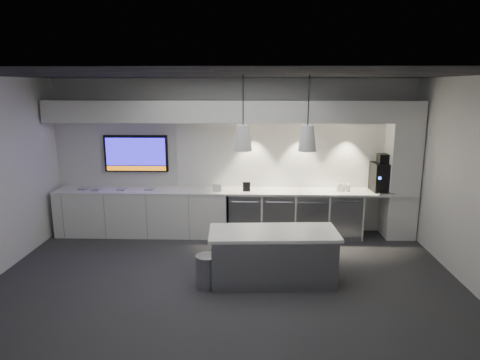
{
  "coord_description": "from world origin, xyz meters",
  "views": [
    {
      "loc": [
        0.39,
        -5.78,
        2.85
      ],
      "look_at": [
        0.18,
        1.1,
        1.34
      ],
      "focal_mm": 32.0,
      "sensor_mm": 36.0,
      "label": 1
    }
  ],
  "objects_px": {
    "island": "(273,256)",
    "coffee_machine": "(383,176)",
    "wall_tv": "(136,153)",
    "bin": "(208,271)"
  },
  "relations": [
    {
      "from": "wall_tv",
      "to": "coffee_machine",
      "type": "xyz_separation_m",
      "value": [
        4.75,
        -0.25,
        -0.37
      ]
    },
    {
      "from": "coffee_machine",
      "to": "bin",
      "type": "bearing_deg",
      "value": -147.11
    },
    {
      "from": "island",
      "to": "bin",
      "type": "distance_m",
      "value": 0.98
    },
    {
      "from": "wall_tv",
      "to": "island",
      "type": "relative_size",
      "value": 0.66
    },
    {
      "from": "bin",
      "to": "coffee_machine",
      "type": "height_order",
      "value": "coffee_machine"
    },
    {
      "from": "island",
      "to": "coffee_machine",
      "type": "bearing_deg",
      "value": 40.93
    },
    {
      "from": "wall_tv",
      "to": "coffee_machine",
      "type": "relative_size",
      "value": 1.76
    },
    {
      "from": "wall_tv",
      "to": "bin",
      "type": "distance_m",
      "value": 3.28
    },
    {
      "from": "wall_tv",
      "to": "bin",
      "type": "bearing_deg",
      "value": -56.65
    },
    {
      "from": "bin",
      "to": "coffee_machine",
      "type": "distance_m",
      "value": 3.95
    }
  ]
}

